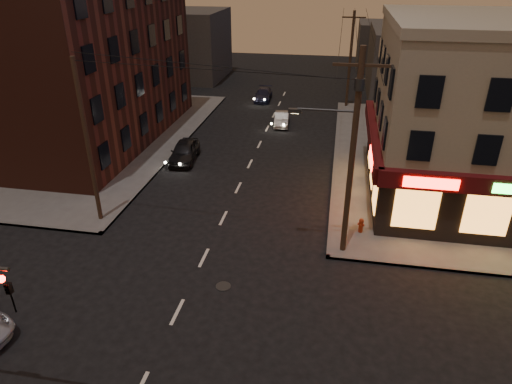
% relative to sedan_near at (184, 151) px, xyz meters
% --- Properties ---
extents(ground, '(120.00, 120.00, 0.00)m').
position_rel_sedan_near_xyz_m(ground, '(4.86, -15.75, -0.73)').
color(ground, black).
rests_on(ground, ground).
extents(sidewalk_ne, '(24.00, 28.00, 0.15)m').
position_rel_sedan_near_xyz_m(sidewalk_ne, '(22.86, 3.25, -0.66)').
color(sidewalk_ne, '#514F4C').
rests_on(sidewalk_ne, ground).
extents(sidewalk_nw, '(24.00, 28.00, 0.15)m').
position_rel_sedan_near_xyz_m(sidewalk_nw, '(-13.14, 3.25, -0.66)').
color(sidewalk_nw, '#514F4C').
rests_on(sidewalk_nw, ground).
extents(brick_apartment, '(12.00, 20.00, 13.00)m').
position_rel_sedan_near_xyz_m(brick_apartment, '(-9.64, 3.25, 5.92)').
color(brick_apartment, '#461F16').
rests_on(brick_apartment, sidewalk_nw).
extents(bg_building_ne_a, '(10.00, 12.00, 7.00)m').
position_rel_sedan_near_xyz_m(bg_building_ne_a, '(18.86, 22.25, 2.77)').
color(bg_building_ne_a, '#3F3D3A').
rests_on(bg_building_ne_a, ground).
extents(bg_building_nw, '(9.00, 10.00, 8.00)m').
position_rel_sedan_near_xyz_m(bg_building_nw, '(-8.14, 26.25, 3.27)').
color(bg_building_nw, '#3F3D3A').
rests_on(bg_building_nw, ground).
extents(bg_building_ne_b, '(8.00, 8.00, 6.00)m').
position_rel_sedan_near_xyz_m(bg_building_ne_b, '(16.86, 36.25, 2.27)').
color(bg_building_ne_b, '#3F3D3A').
rests_on(bg_building_ne_b, ground).
extents(utility_pole_main, '(4.20, 0.44, 10.00)m').
position_rel_sedan_near_xyz_m(utility_pole_main, '(11.55, -9.95, 5.03)').
color(utility_pole_main, '#382619').
rests_on(utility_pole_main, sidewalk_ne).
extents(utility_pole_far, '(0.26, 0.26, 9.00)m').
position_rel_sedan_near_xyz_m(utility_pole_far, '(11.66, 16.25, 3.92)').
color(utility_pole_far, '#382619').
rests_on(utility_pole_far, sidewalk_ne).
extents(utility_pole_west, '(0.24, 0.24, 9.00)m').
position_rel_sedan_near_xyz_m(utility_pole_west, '(-1.94, -9.25, 3.92)').
color(utility_pole_west, '#382619').
rests_on(utility_pole_west, sidewalk_nw).
extents(sedan_near, '(2.11, 4.44, 1.47)m').
position_rel_sedan_near_xyz_m(sedan_near, '(0.00, 0.00, 0.00)').
color(sedan_near, black).
rests_on(sedan_near, ground).
extents(sedan_mid, '(1.51, 3.62, 1.16)m').
position_rel_sedan_near_xyz_m(sedan_mid, '(5.99, 9.43, -0.15)').
color(sedan_mid, gray).
rests_on(sedan_mid, ground).
extents(sedan_far, '(1.84, 4.14, 1.18)m').
position_rel_sedan_near_xyz_m(sedan_far, '(2.99, 17.22, -0.14)').
color(sedan_far, '#181B31').
rests_on(sedan_far, ground).
extents(fire_hydrant, '(0.37, 0.37, 0.82)m').
position_rel_sedan_near_xyz_m(fire_hydrant, '(12.58, -8.08, -0.13)').
color(fire_hydrant, maroon).
rests_on(fire_hydrant, sidewalk_ne).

